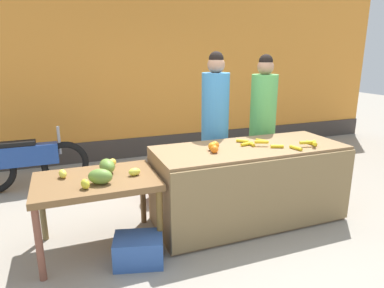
% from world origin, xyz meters
% --- Properties ---
extents(ground_plane, '(24.00, 24.00, 0.00)m').
position_xyz_m(ground_plane, '(0.00, 0.00, 0.00)').
color(ground_plane, gray).
extents(market_wall_back, '(9.79, 0.23, 3.28)m').
position_xyz_m(market_wall_back, '(0.00, 2.96, 1.61)').
color(market_wall_back, orange).
rests_on(market_wall_back, ground).
extents(fruit_stall_counter, '(2.11, 0.86, 0.87)m').
position_xyz_m(fruit_stall_counter, '(0.34, -0.01, 0.43)').
color(fruit_stall_counter, olive).
rests_on(fruit_stall_counter, ground).
extents(side_table_wooden, '(1.13, 0.79, 0.72)m').
position_xyz_m(side_table_wooden, '(-1.32, 0.00, 0.64)').
color(side_table_wooden, brown).
rests_on(side_table_wooden, ground).
extents(banana_bunch_pile, '(0.79, 0.60, 0.07)m').
position_xyz_m(banana_bunch_pile, '(0.62, -0.08, 0.90)').
color(banana_bunch_pile, gold).
rests_on(banana_bunch_pile, fruit_stall_counter).
extents(orange_pile, '(0.15, 0.20, 0.09)m').
position_xyz_m(orange_pile, '(-0.11, -0.02, 0.91)').
color(orange_pile, orange).
rests_on(orange_pile, fruit_stall_counter).
extents(mango_papaya_pile, '(0.75, 0.64, 0.14)m').
position_xyz_m(mango_papaya_pile, '(-1.25, -0.00, 0.79)').
color(mango_papaya_pile, yellow).
rests_on(mango_papaya_pile, side_table_wooden).
extents(vendor_woman_blue_shirt, '(0.34, 0.34, 1.88)m').
position_xyz_m(vendor_woman_blue_shirt, '(0.21, 0.66, 0.95)').
color(vendor_woman_blue_shirt, '#33333D').
rests_on(vendor_woman_blue_shirt, ground).
extents(vendor_woman_green_shirt, '(0.34, 0.34, 1.85)m').
position_xyz_m(vendor_woman_green_shirt, '(0.91, 0.67, 0.93)').
color(vendor_woman_green_shirt, '#33333D').
rests_on(vendor_woman_green_shirt, ground).
extents(parked_motorcycle, '(1.60, 0.18, 0.88)m').
position_xyz_m(parked_motorcycle, '(-2.06, 1.86, 0.40)').
color(parked_motorcycle, black).
rests_on(parked_motorcycle, ground).
extents(produce_crate, '(0.51, 0.42, 0.26)m').
position_xyz_m(produce_crate, '(-1.02, -0.40, 0.13)').
color(produce_crate, '#3359A5').
rests_on(produce_crate, ground).
extents(produce_sack, '(0.41, 0.45, 0.54)m').
position_xyz_m(produce_sack, '(-0.50, 0.89, 0.27)').
color(produce_sack, maroon).
rests_on(produce_sack, ground).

